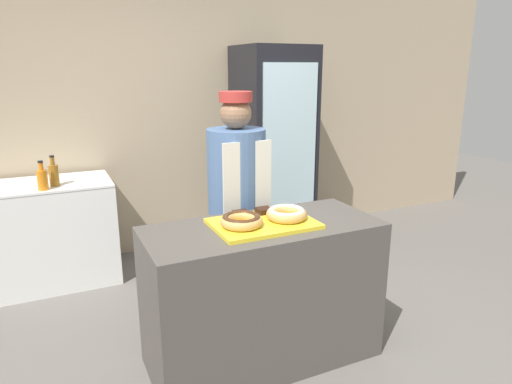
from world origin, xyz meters
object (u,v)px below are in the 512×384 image
Objects in this scene: brownie_back_right at (264,211)px; chest_freezer at (50,233)px; donut_chocolate_glaze at (241,220)px; baker_person at (237,204)px; brownie_back_left at (241,214)px; bottle_amber at (54,174)px; beverage_fridge at (273,149)px; donut_light_glaze at (287,213)px; bottle_orange at (42,179)px; serving_tray at (263,224)px.

brownie_back_right is 2.07m from chest_freezer.
donut_chocolate_glaze is 0.66m from baker_person.
brownie_back_left is 1.76m from bottle_amber.
brownie_back_right is 0.45m from baker_person.
beverage_fridge reaches higher than baker_person.
brownie_back_right is (-0.07, 0.16, -0.02)m from donut_light_glaze.
bottle_amber is (-1.22, 1.62, 0.02)m from donut_light_glaze.
donut_light_glaze is 2.00m from bottle_orange.
donut_chocolate_glaze is 2.75× the size of brownie_back_left.
brownie_back_left is (-0.22, 0.16, -0.02)m from donut_light_glaze.
baker_person is 7.15× the size of bottle_orange.
baker_person is 1.74m from chest_freezer.
bottle_orange is (-1.31, 1.52, 0.01)m from donut_light_glaze.
brownie_back_left is 1.00× the size of brownie_back_right.
brownie_back_left is 0.05× the size of baker_person.
beverage_fridge is at bearing 6.16° from bottle_orange.
bottle_amber reaches higher than chest_freezer.
bottle_orange reaches higher than brownie_back_left.
donut_chocolate_glaze is 0.12× the size of beverage_fridge.
bottle_amber is at bearing 128.30° from brownie_back_right.
brownie_back_left is 1.99m from chest_freezer.
beverage_fridge reaches higher than chest_freezer.
donut_light_glaze is 0.28m from brownie_back_left.
serving_tray is at bearing -56.31° from chest_freezer.
serving_tray is 0.17m from brownie_back_left.
chest_freezer is 4.57× the size of bottle_orange.
bottle_orange is (-2.11, -0.23, -0.03)m from beverage_fridge.
donut_light_glaze reaches higher than brownie_back_right.
baker_person is (0.16, 0.45, -0.08)m from brownie_back_left.
serving_tray is at bearing -62.50° from brownie_back_left.
serving_tray is 0.16m from donut_chocolate_glaze.
donut_light_glaze reaches higher than brownie_back_left.
brownie_back_right reaches higher than chest_freezer.
serving_tray is 0.16m from donut_light_glaze.
donut_chocolate_glaze is at bearing -56.33° from bottle_orange.
bottle_orange reaches higher than brownie_back_right.
beverage_fridge is 8.08× the size of bottle_amber.
bottle_amber is at bearing 119.80° from donut_chocolate_glaze.
donut_light_glaze is 2.75× the size of brownie_back_right.
brownie_back_left is 0.39× the size of bottle_orange.
brownie_back_left is at bearing 117.50° from serving_tray.
chest_freezer is (-1.23, 1.59, -0.49)m from brownie_back_right.
donut_chocolate_glaze reaches higher than brownie_back_right.
chest_freezer is (-2.11, 0.01, -0.56)m from beverage_fridge.
donut_chocolate_glaze is (-0.15, -0.02, 0.05)m from serving_tray.
bottle_amber reaches higher than serving_tray.
brownie_back_left is 0.48m from baker_person.
bottle_amber is (-1.15, 1.46, 0.04)m from brownie_back_right.
brownie_back_right is at bearing 36.12° from donut_chocolate_glaze.
donut_chocolate_glaze is at bearing -143.88° from brownie_back_right.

